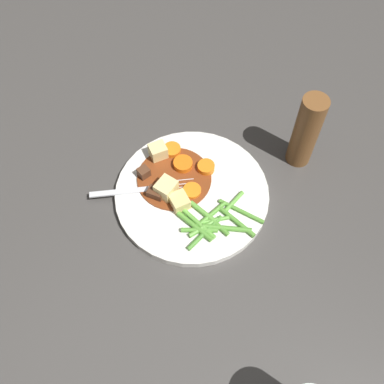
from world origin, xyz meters
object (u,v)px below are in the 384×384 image
object	(u,v)px
potato_chunk_2	(179,202)
meat_chunk_0	(144,173)
carrot_slice_2	(206,167)
potato_chunk_0	(156,153)
potato_chunk_1	(166,189)
pepper_mill	(306,132)
meat_chunk_1	(156,193)
carrot_slice_1	(191,193)
carrot_slice_0	(183,164)
dinner_plate	(192,194)
fork	(145,190)
carrot_slice_3	(172,150)

from	to	relation	value
potato_chunk_2	meat_chunk_0	xyz separation A→B (m)	(0.08, 0.01, -0.00)
carrot_slice_2	potato_chunk_0	size ratio (longest dim) A/B	1.05
carrot_slice_2	potato_chunk_2	size ratio (longest dim) A/B	0.98
potato_chunk_1	pepper_mill	size ratio (longest dim) A/B	0.22
potato_chunk_1	pepper_mill	distance (m)	0.25
meat_chunk_1	carrot_slice_2	bearing A→B (deg)	-96.15
potato_chunk_2	meat_chunk_1	bearing A→B (deg)	28.50
carrot_slice_1	meat_chunk_0	bearing A→B (deg)	26.39
meat_chunk_1	meat_chunk_0	bearing A→B (deg)	-10.34
potato_chunk_1	potato_chunk_2	bearing A→B (deg)	-173.11
carrot_slice_0	potato_chunk_2	distance (m)	0.08
potato_chunk_1	carrot_slice_1	bearing A→B (deg)	-131.32
dinner_plate	potato_chunk_1	xyz separation A→B (m)	(0.02, 0.04, 0.02)
dinner_plate	fork	bearing A→B (deg)	48.71
carrot_slice_2	pepper_mill	bearing A→B (deg)	-116.73
meat_chunk_0	fork	distance (m)	0.03
dinner_plate	meat_chunk_1	size ratio (longest dim) A/B	10.12
carrot_slice_2	meat_chunk_1	distance (m)	0.10
potato_chunk_0	fork	distance (m)	0.07
dinner_plate	carrot_slice_3	bearing A→B (deg)	-15.69
carrot_slice_1	meat_chunk_0	xyz separation A→B (m)	(0.08, 0.04, 0.01)
meat_chunk_1	fork	distance (m)	0.02
dinner_plate	potato_chunk_1	bearing A→B (deg)	55.51
carrot_slice_0	carrot_slice_2	xyz separation A→B (m)	(-0.03, -0.03, -0.00)
dinner_plate	carrot_slice_2	bearing A→B (deg)	-66.37
pepper_mill	carrot_slice_1	bearing A→B (deg)	75.45
carrot_slice_1	carrot_slice_2	world-z (taller)	carrot_slice_2
fork	carrot_slice_1	bearing A→B (deg)	-135.06
carrot_slice_2	fork	bearing A→B (deg)	73.56
meat_chunk_0	meat_chunk_1	world-z (taller)	meat_chunk_0
potato_chunk_2	meat_chunk_1	world-z (taller)	potato_chunk_2
potato_chunk_2	pepper_mill	xyz separation A→B (m)	(-0.05, -0.23, 0.05)
carrot_slice_3	potato_chunk_1	world-z (taller)	potato_chunk_1
carrot_slice_3	meat_chunk_1	xyz separation A→B (m)	(-0.06, 0.08, 0.00)
carrot_slice_2	meat_chunk_0	bearing A→B (deg)	58.63
carrot_slice_2	carrot_slice_3	bearing A→B (deg)	18.98
carrot_slice_3	meat_chunk_0	world-z (taller)	meat_chunk_0
carrot_slice_1	carrot_slice_2	size ratio (longest dim) A/B	1.03
carrot_slice_2	meat_chunk_0	xyz separation A→B (m)	(0.06, 0.09, 0.00)
carrot_slice_2	fork	xyz separation A→B (m)	(0.03, 0.11, -0.00)
carrot_slice_0	dinner_plate	bearing A→B (deg)	158.14
carrot_slice_0	potato_chunk_0	distance (m)	0.05
carrot_slice_3	meat_chunk_1	bearing A→B (deg)	126.03
carrot_slice_3	potato_chunk_2	bearing A→B (deg)	149.18
fork	pepper_mill	size ratio (longest dim) A/B	1.05
carrot_slice_0	meat_chunk_1	distance (m)	0.08
potato_chunk_2	fork	distance (m)	0.07
potato_chunk_0	meat_chunk_1	size ratio (longest dim) A/B	1.11
potato_chunk_2	fork	world-z (taller)	potato_chunk_2
carrot_slice_3	pepper_mill	distance (m)	0.23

